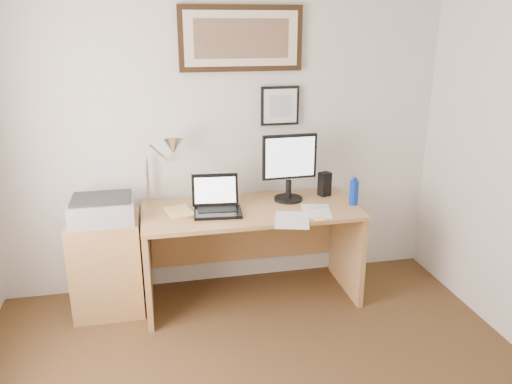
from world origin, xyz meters
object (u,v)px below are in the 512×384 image
object	(u,v)px
laptop	(217,204)
lcd_monitor	(289,164)
desk	(249,233)
printer	(102,209)
side_cabinet	(107,266)
water_bottle	(354,193)
book	(167,214)

from	to	relation	value
laptop	lcd_monitor	distance (m)	0.64
desk	lcd_monitor	size ratio (longest dim) A/B	3.08
laptop	printer	size ratio (longest dim) A/B	0.82
lcd_monitor	printer	bearing A→B (deg)	-176.05
side_cabinet	lcd_monitor	bearing A→B (deg)	2.74
water_bottle	printer	world-z (taller)	water_bottle
water_bottle	book	xyz separation A→B (m)	(-1.39, 0.07, -0.09)
side_cabinet	water_bottle	distance (m)	1.91
book	lcd_monitor	distance (m)	0.99
desk	printer	distance (m)	1.10
water_bottle	lcd_monitor	distance (m)	0.53
printer	side_cabinet	bearing A→B (deg)	109.07
laptop	printer	xyz separation A→B (m)	(-0.80, 0.04, 0.01)
side_cabinet	water_bottle	size ratio (longest dim) A/B	3.81
lcd_monitor	water_bottle	bearing A→B (deg)	-23.00
laptop	printer	distance (m)	0.80
water_bottle	side_cabinet	bearing A→B (deg)	176.07
book	lcd_monitor	size ratio (longest dim) A/B	0.47
water_bottle	book	distance (m)	1.40
desk	laptop	distance (m)	0.40
water_bottle	lcd_monitor	xyz separation A→B (m)	(-0.46, 0.19, 0.19)
desk	side_cabinet	bearing A→B (deg)	-178.11
book	printer	bearing A→B (deg)	175.96
desk	lcd_monitor	xyz separation A→B (m)	(0.32, 0.03, 0.53)
side_cabinet	laptop	bearing A→B (deg)	-4.58
water_bottle	desk	distance (m)	0.86
book	desk	distance (m)	0.67
side_cabinet	book	bearing A→B (deg)	-7.57
book	laptop	bearing A→B (deg)	-0.80
side_cabinet	desk	bearing A→B (deg)	1.89
side_cabinet	laptop	world-z (taller)	laptop
water_bottle	laptop	distance (m)	1.04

